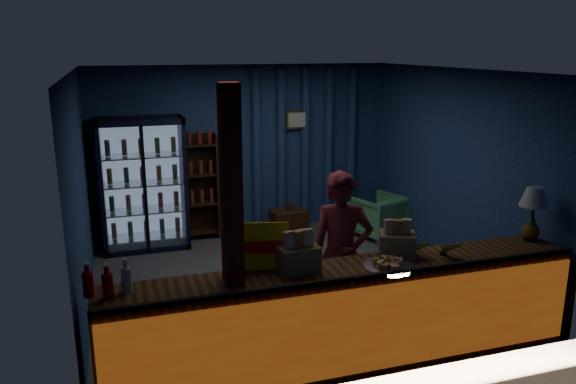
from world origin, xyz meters
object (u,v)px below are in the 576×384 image
object	(u,v)px
green_chair	(378,216)
table_lamp	(534,199)
pastry_tray	(388,265)
shopkeeper	(341,255)

from	to	relation	value
green_chair	table_lamp	distance (m)	3.26
table_lamp	green_chair	bearing A→B (deg)	92.68
table_lamp	pastry_tray	bearing A→B (deg)	-172.73
pastry_tray	table_lamp	size ratio (longest dim) A/B	0.81
green_chair	pastry_tray	xyz separation A→B (m)	(-1.57, -3.30, 0.65)
shopkeeper	green_chair	size ratio (longest dim) A/B	2.37
shopkeeper	table_lamp	bearing A→B (deg)	5.13
green_chair	pastry_tray	bearing A→B (deg)	45.27
green_chair	shopkeeper	bearing A→B (deg)	37.29
shopkeeper	pastry_tray	world-z (taller)	shopkeeper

